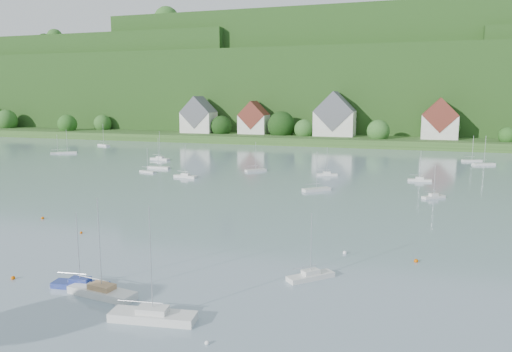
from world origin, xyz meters
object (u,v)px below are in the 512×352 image
Objects in this scene: near_sailboat_3 at (311,275)px; near_sailboat_4 at (153,315)px; near_sailboat_1 at (80,284)px; near_sailboat_2 at (102,291)px.

near_sailboat_4 is (-10.92, -13.87, 0.09)m from near_sailboat_3.
near_sailboat_2 reaches higher than near_sailboat_1.
near_sailboat_4 reaches higher than near_sailboat_3.
near_sailboat_1 reaches higher than near_sailboat_3.
near_sailboat_2 is 21.19m from near_sailboat_3.
near_sailboat_2 is at bearing -25.39° from near_sailboat_1.
near_sailboat_4 is at bearing -29.05° from near_sailboat_1.
near_sailboat_4 is at bearing -173.64° from near_sailboat_3.
near_sailboat_3 is (21.64, 9.58, -0.02)m from near_sailboat_1.
near_sailboat_1 is 0.77× the size of near_sailboat_4.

